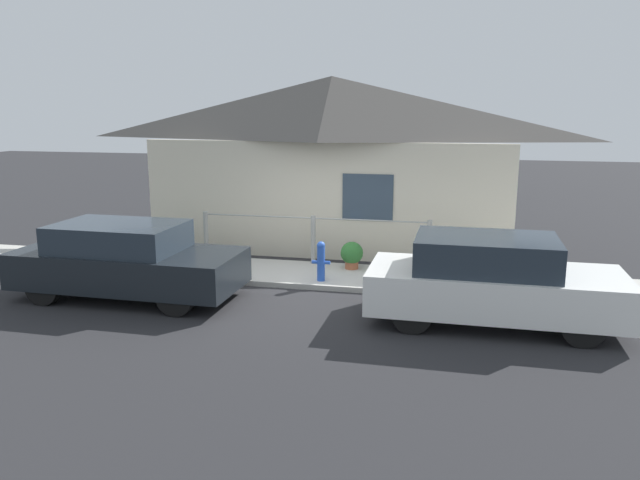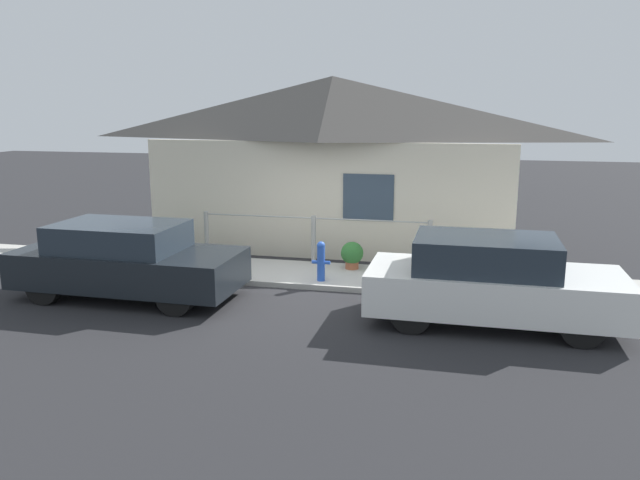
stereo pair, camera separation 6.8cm
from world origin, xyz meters
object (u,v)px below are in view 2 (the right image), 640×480
car_left (127,260)px  car_right (491,281)px  fire_hydrant (321,260)px  potted_plant_near_hydrant (352,254)px  potted_plant_by_fence (169,245)px

car_left → car_right: bearing=1.0°
fire_hydrant → potted_plant_near_hydrant: fire_hydrant is taller
fire_hydrant → potted_plant_near_hydrant: (0.42, 1.01, -0.10)m
car_right → car_left: bearing=-179.4°
car_right → fire_hydrant: size_ratio=5.12×
car_right → potted_plant_by_fence: size_ratio=6.48×
car_left → fire_hydrant: size_ratio=5.26×
car_right → fire_hydrant: 3.40m
potted_plant_near_hydrant → car_right: bearing=-43.2°
fire_hydrant → car_right: bearing=-25.6°
fire_hydrant → potted_plant_by_fence: fire_hydrant is taller
car_left → fire_hydrant: 3.54m
car_left → fire_hydrant: (3.22, 1.46, -0.18)m
car_left → car_right: car_right is taller
potted_plant_near_hydrant → potted_plant_by_fence: size_ratio=0.92×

